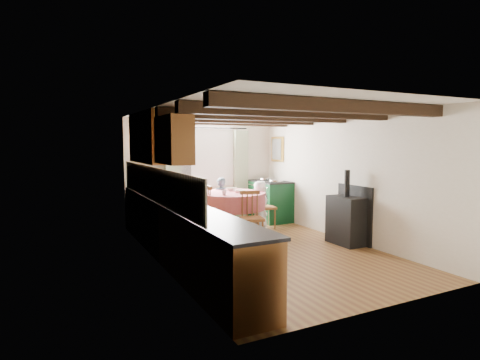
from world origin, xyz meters
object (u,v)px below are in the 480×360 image
aga_range (271,200)px  cup (224,193)px  chair_near (252,217)px  cast_iron_stove (346,207)px  chair_right (265,206)px  chair_left (199,211)px  child_far (220,202)px  dining_table (232,212)px  child_right (260,205)px

aga_range → cup: 1.96m
chair_near → cast_iron_stove: 1.74m
chair_right → aga_range: aga_range is taller
chair_right → cup: size_ratio=9.27×
chair_left → aga_range: size_ratio=0.96×
chair_right → cup: chair_right is taller
chair_right → child_far: child_far is taller
chair_right → aga_range: 0.79m
dining_table → child_far: (0.01, 0.63, 0.13)m
cast_iron_stove → child_far: bearing=120.8°
dining_table → cup: size_ratio=13.20×
cast_iron_stove → aga_range: bearing=92.5°
chair_near → child_far: child_far is taller
aga_range → chair_left: bearing=-161.0°
child_far → cup: size_ratio=10.44×
chair_left → aga_range: 2.20m
chair_near → chair_right: (0.86, 0.98, 0.01)m
chair_right → dining_table: bearing=103.9°
chair_right → child_right: (-0.18, -0.08, 0.04)m
chair_left → cast_iron_stove: bearing=53.4°
dining_table → cup: bearing=-136.9°
cast_iron_stove → chair_near: bearing=148.5°
chair_near → cup: (-0.29, 0.61, 0.40)m
chair_left → cast_iron_stove: 2.83m
chair_near → chair_left: (-0.72, 0.87, 0.03)m
aga_range → child_far: (-1.34, -0.07, 0.06)m
chair_right → child_right: 0.20m
cast_iron_stove → cup: 2.33m
chair_left → cast_iron_stove: (2.19, -1.77, 0.18)m
chair_near → child_far: bearing=103.1°
child_far → child_right: (0.65, -0.62, -0.02)m
chair_near → child_right: child_right is taller
dining_table → cast_iron_stove: 2.33m
child_far → cup: bearing=56.9°
chair_near → child_right: 1.13m
chair_near → cup: size_ratio=9.13×
chair_left → cup: size_ratio=9.71×
chair_near → cast_iron_stove: cast_iron_stove is taller
chair_right → aga_range: size_ratio=0.92×
cast_iron_stove → child_far: (-1.45, 2.42, -0.14)m
chair_left → cup: 0.62m
cup → dining_table: bearing=43.1°
dining_table → child_right: size_ratio=1.32×
child_far → child_right: bearing=122.8°
child_far → chair_right: bearing=133.0°
dining_table → child_right: bearing=0.6°
cast_iron_stove → child_far: 2.83m
cast_iron_stove → child_right: size_ratio=1.31×
chair_left → child_far: (0.75, 0.65, 0.04)m
chair_right → child_far: (-0.83, 0.54, 0.06)m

